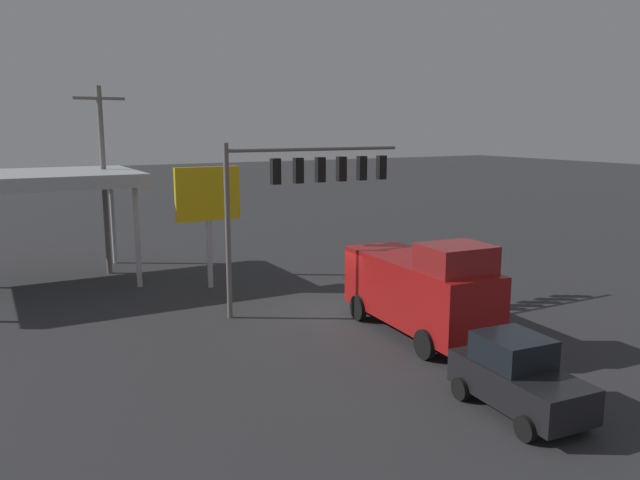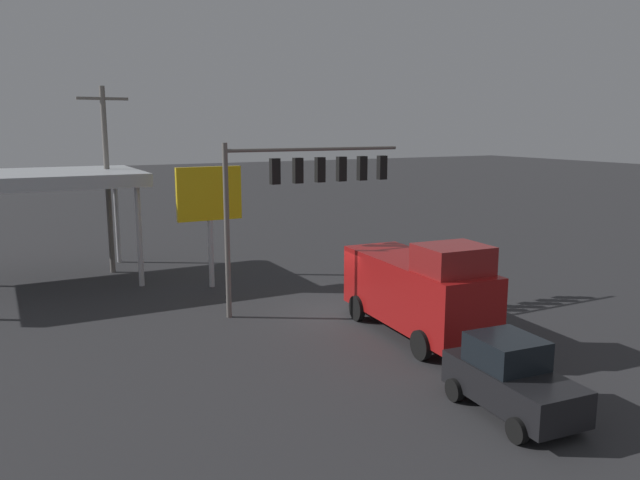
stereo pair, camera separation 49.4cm
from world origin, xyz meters
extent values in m
plane|color=#2D2D30|center=(0.00, 0.00, 0.00)|extent=(200.00, 200.00, 0.00)
cylinder|color=slate|center=(4.17, -1.61, 3.34)|extent=(0.20, 0.20, 6.68)
cylinder|color=slate|center=(0.39, -1.61, 6.38)|extent=(7.56, 0.14, 0.14)
cube|color=black|center=(2.17, -1.61, 5.56)|extent=(0.36, 0.28, 1.00)
sphere|color=#FF4141|center=(2.17, -1.79, 5.86)|extent=(0.22, 0.22, 0.22)
sphere|color=#392305|center=(2.17, -1.79, 5.56)|extent=(0.22, 0.22, 0.22)
sphere|color=black|center=(2.17, -1.79, 5.26)|extent=(0.22, 0.22, 0.22)
cube|color=black|center=(1.18, -1.61, 5.56)|extent=(0.36, 0.28, 1.00)
sphere|color=#FF4141|center=(1.18, -1.79, 5.86)|extent=(0.22, 0.22, 0.22)
sphere|color=#392305|center=(1.18, -1.79, 5.56)|extent=(0.22, 0.22, 0.22)
sphere|color=black|center=(1.18, -1.79, 5.26)|extent=(0.22, 0.22, 0.22)
cube|color=black|center=(0.20, -1.61, 5.56)|extent=(0.36, 0.28, 1.00)
sphere|color=#FF4141|center=(0.20, -1.79, 5.86)|extent=(0.22, 0.22, 0.22)
sphere|color=#392305|center=(0.20, -1.79, 5.56)|extent=(0.22, 0.22, 0.22)
sphere|color=black|center=(0.20, -1.79, 5.26)|extent=(0.22, 0.22, 0.22)
cube|color=black|center=(-0.78, -1.61, 5.56)|extent=(0.36, 0.28, 1.00)
sphere|color=#FF4141|center=(-0.78, -1.79, 5.86)|extent=(0.22, 0.22, 0.22)
sphere|color=#392305|center=(-0.78, -1.79, 5.56)|extent=(0.22, 0.22, 0.22)
sphere|color=black|center=(-0.78, -1.79, 5.26)|extent=(0.22, 0.22, 0.22)
cube|color=black|center=(-1.76, -1.61, 5.56)|extent=(0.36, 0.28, 1.00)
sphere|color=#FF4141|center=(-1.76, -1.79, 5.86)|extent=(0.22, 0.22, 0.22)
sphere|color=#392305|center=(-1.76, -1.79, 5.56)|extent=(0.22, 0.22, 0.22)
sphere|color=black|center=(-1.76, -1.79, 5.26)|extent=(0.22, 0.22, 0.22)
cube|color=black|center=(-2.75, -1.61, 5.56)|extent=(0.36, 0.28, 1.00)
sphere|color=#FF4141|center=(-2.75, -1.79, 5.86)|extent=(0.22, 0.22, 0.22)
sphere|color=#392305|center=(-2.75, -1.79, 5.56)|extent=(0.22, 0.22, 0.22)
sphere|color=black|center=(-2.75, -1.79, 5.26)|extent=(0.22, 0.22, 0.22)
cylinder|color=slate|center=(6.86, -11.51, 4.59)|extent=(0.26, 0.26, 9.18)
cube|color=slate|center=(6.86, -11.51, 8.58)|extent=(2.40, 0.14, 0.14)
cube|color=#B2B7BC|center=(11.43, -10.95, 4.90)|extent=(11.78, 6.93, 0.60)
cube|color=red|center=(11.43, -14.43, 4.90)|extent=(11.78, 0.06, 0.36)
cylinder|color=#B7B7BC|center=(6.14, -13.81, 2.30)|extent=(0.24, 0.24, 4.60)
cylinder|color=#B7B7BC|center=(6.14, -8.08, 2.30)|extent=(0.24, 0.24, 4.60)
cylinder|color=#B7B7BC|center=(3.31, -6.41, 2.75)|extent=(0.24, 0.24, 5.50)
cube|color=yellow|center=(3.31, -6.41, 4.30)|extent=(2.97, 0.24, 2.41)
cube|color=black|center=(3.31, -6.54, 4.30)|extent=(2.08, 0.04, 0.84)
cube|color=maroon|center=(-1.02, 3.32, 1.58)|extent=(2.75, 6.94, 2.20)
cube|color=maroon|center=(-0.88, 5.41, 3.13)|extent=(2.23, 1.94, 0.90)
cylinder|color=black|center=(-2.04, 5.60, 0.48)|extent=(0.28, 0.97, 0.96)
cylinder|color=black|center=(0.29, 5.44, 0.48)|extent=(0.28, 0.97, 0.96)
cylinder|color=black|center=(-2.34, 1.19, 0.48)|extent=(0.28, 0.97, 0.96)
cylinder|color=black|center=(0.00, 1.03, 0.48)|extent=(0.28, 0.97, 0.96)
cube|color=black|center=(0.52, 9.60, 0.76)|extent=(1.98, 3.92, 0.90)
cube|color=black|center=(0.49, 9.30, 1.59)|extent=(1.69, 1.81, 0.76)
cylinder|color=black|center=(-0.26, 10.90, 0.31)|extent=(0.27, 0.63, 0.62)
cylinder|color=black|center=(1.47, 10.77, 0.31)|extent=(0.27, 0.63, 0.62)
cylinder|color=black|center=(-0.44, 8.44, 0.31)|extent=(0.27, 0.63, 0.62)
cylinder|color=black|center=(1.29, 8.31, 0.31)|extent=(0.27, 0.63, 0.62)
camera|label=1|loc=(12.21, 20.34, 7.28)|focal=35.00mm
camera|label=2|loc=(11.77, 20.58, 7.28)|focal=35.00mm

